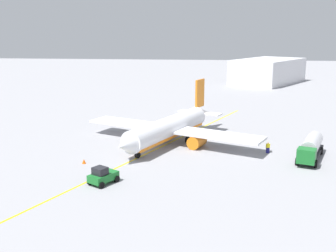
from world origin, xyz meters
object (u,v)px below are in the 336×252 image
object	(u,v)px
pushback_tug	(103,176)
refueling_worker	(268,148)
safety_cone_nose	(84,161)
airplane	(170,128)
fuel_tanker	(311,147)

from	to	relation	value
pushback_tug	refueling_worker	bearing A→B (deg)	125.28
pushback_tug	safety_cone_nose	world-z (taller)	pushback_tug
airplane	safety_cone_nose	distance (m)	16.38
fuel_tanker	pushback_tug	size ratio (longest dim) A/B	2.65
safety_cone_nose	refueling_worker	bearing A→B (deg)	107.11
fuel_tanker	safety_cone_nose	distance (m)	32.75
airplane	safety_cone_nose	world-z (taller)	airplane
fuel_tanker	refueling_worker	world-z (taller)	fuel_tanker
fuel_tanker	safety_cone_nose	bearing A→B (deg)	-79.72
fuel_tanker	refueling_worker	xyz separation A→B (m)	(-2.28, -5.79, -0.91)
pushback_tug	airplane	bearing A→B (deg)	162.43
pushback_tug	refueling_worker	world-z (taller)	pushback_tug
safety_cone_nose	pushback_tug	bearing A→B (deg)	33.15
airplane	refueling_worker	size ratio (longest dim) A/B	17.89
airplane	pushback_tug	world-z (taller)	airplane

